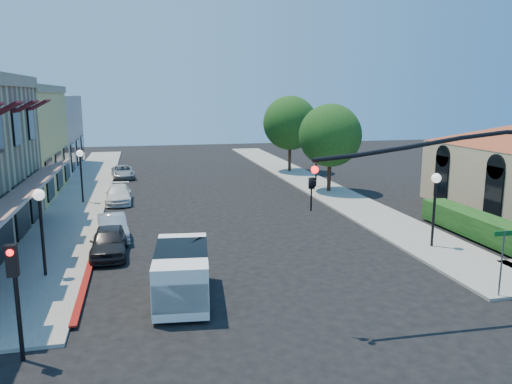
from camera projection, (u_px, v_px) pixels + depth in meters
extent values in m
plane|color=black|center=(320.00, 354.00, 13.91)|extent=(120.00, 120.00, 0.00)
cube|color=gray|center=(87.00, 189.00, 37.77)|extent=(3.50, 50.00, 0.12)
cube|color=gray|center=(306.00, 180.00, 41.65)|extent=(3.50, 50.00, 0.12)
cube|color=maroon|center=(88.00, 275.00, 20.03)|extent=(0.25, 10.00, 0.06)
cube|color=#561416|center=(25.00, 189.00, 21.71)|extent=(1.75, 17.00, 0.67)
cube|color=#450D16|center=(8.00, 108.00, 20.77)|extent=(1.02, 1.50, 0.60)
cube|color=#450D16|center=(26.00, 106.00, 24.02)|extent=(1.02, 1.50, 0.60)
cube|color=#450D16|center=(39.00, 105.00, 27.27)|extent=(1.02, 1.50, 0.60)
cube|color=black|center=(3.00, 227.00, 21.13)|extent=(0.12, 2.60, 2.60)
cube|color=black|center=(21.00, 209.00, 24.38)|extent=(0.12, 2.60, 2.60)
cube|color=black|center=(35.00, 196.00, 27.63)|extent=(0.12, 2.60, 2.60)
cube|color=tan|center=(20.00, 134.00, 46.12)|extent=(10.00, 12.00, 7.00)
cube|color=black|center=(494.00, 192.00, 27.77)|extent=(0.12, 1.40, 2.80)
cube|color=black|center=(442.00, 177.00, 32.54)|extent=(0.12, 1.40, 2.80)
cube|color=#123C11|center=(477.00, 238.00, 25.11)|extent=(1.40, 8.00, 1.10)
cylinder|color=#311D13|center=(329.00, 178.00, 36.69)|extent=(0.28, 0.28, 2.10)
sphere|color=#123C11|center=(330.00, 135.00, 36.09)|extent=(4.56, 4.56, 4.56)
cylinder|color=#311D13|center=(290.00, 160.00, 46.23)|extent=(0.28, 0.28, 2.27)
sphere|color=#123C11|center=(290.00, 123.00, 45.58)|extent=(4.94, 4.94, 4.94)
cylinder|color=black|center=(434.00, 145.00, 15.18)|extent=(7.80, 0.14, 0.14)
imported|color=black|center=(312.00, 179.00, 14.49)|extent=(0.20, 0.16, 1.00)
sphere|color=#FF0C0C|center=(315.00, 170.00, 14.26)|extent=(0.22, 0.22, 0.22)
cylinder|color=black|center=(18.00, 309.00, 13.28)|extent=(0.12, 0.12, 3.00)
cube|color=black|center=(12.00, 261.00, 12.87)|extent=(0.28, 0.22, 0.85)
sphere|color=#FF0C0C|center=(10.00, 253.00, 12.71)|extent=(0.18, 0.18, 0.18)
cylinder|color=#595B5E|center=(501.00, 265.00, 17.44)|extent=(0.06, 0.06, 2.50)
cube|color=#0C591E|center=(505.00, 233.00, 17.22)|extent=(0.80, 0.04, 0.18)
cylinder|color=black|center=(43.00, 239.00, 19.36)|extent=(0.12, 0.12, 3.20)
sphere|color=white|center=(39.00, 195.00, 19.03)|extent=(0.44, 0.44, 0.44)
cylinder|color=black|center=(82.00, 180.00, 32.75)|extent=(0.12, 0.12, 3.20)
sphere|color=white|center=(80.00, 153.00, 32.41)|extent=(0.44, 0.44, 0.44)
cylinder|color=black|center=(434.00, 215.00, 23.14)|extent=(0.12, 0.12, 3.20)
sphere|color=white|center=(436.00, 178.00, 22.80)|extent=(0.44, 0.44, 0.44)
cylinder|color=black|center=(316.00, 167.00, 38.43)|extent=(0.12, 0.12, 3.20)
sphere|color=white|center=(317.00, 145.00, 38.09)|extent=(0.44, 0.44, 0.44)
cube|color=white|center=(182.00, 273.00, 17.39)|extent=(2.23, 4.32, 1.70)
cube|color=white|center=(180.00, 296.00, 15.66)|extent=(1.80, 0.75, 0.94)
cube|color=black|center=(180.00, 278.00, 15.90)|extent=(1.61, 0.27, 0.85)
cube|color=black|center=(182.00, 259.00, 17.59)|extent=(2.07, 2.64, 0.85)
cylinder|color=black|center=(156.00, 309.00, 16.05)|extent=(0.30, 0.65, 0.62)
cylinder|color=black|center=(162.00, 278.00, 18.81)|extent=(0.30, 0.65, 0.62)
cylinder|color=black|center=(206.00, 307.00, 16.24)|extent=(0.30, 0.65, 0.62)
cylinder|color=black|center=(204.00, 276.00, 19.00)|extent=(0.30, 0.65, 0.62)
imported|color=black|center=(109.00, 242.00, 22.28)|extent=(1.54, 3.83, 1.30)
imported|color=#B9BABE|center=(113.00, 227.00, 24.85)|extent=(1.76, 3.83, 1.22)
imported|color=white|center=(119.00, 194.00, 33.17)|extent=(1.69, 4.05, 1.17)
imported|color=#9FA3A4|center=(123.00, 172.00, 43.02)|extent=(2.18, 4.08, 1.09)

